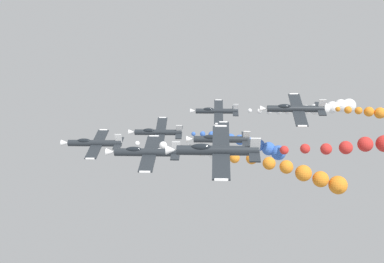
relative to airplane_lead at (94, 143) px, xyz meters
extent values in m
cylinder|color=#23282D|center=(0.01, -0.18, -0.03)|extent=(1.43, 9.00, 1.43)
cone|color=white|center=(0.01, 4.92, -0.03)|extent=(1.35, 1.20, 1.35)
cube|color=#23282D|center=(0.05, -0.58, -0.12)|extent=(8.63, 1.90, 3.53)
cylinder|color=white|center=(-4.23, -0.58, -1.80)|extent=(0.47, 1.40, 0.47)
cylinder|color=white|center=(4.33, -0.58, 1.56)|extent=(0.47, 1.40, 0.47)
cube|color=#23282D|center=(-0.01, -4.18, 0.02)|extent=(3.60, 1.20, 1.56)
cube|color=white|center=(-0.34, -4.28, 0.87)|extent=(0.72, 1.10, 1.54)
ellipsoid|color=black|center=(-0.17, 1.62, 0.43)|extent=(1.00, 2.20, 0.94)
sphere|color=white|center=(0.13, -7.35, -0.04)|extent=(0.84, 0.84, 0.84)
sphere|color=white|center=(0.04, -9.53, -0.10)|extent=(1.03, 1.03, 1.03)
sphere|color=white|center=(0.18, -11.70, -0.31)|extent=(1.31, 1.31, 1.31)
sphere|color=white|center=(0.36, -13.87, -0.60)|extent=(1.66, 1.66, 1.66)
sphere|color=white|center=(0.56, -16.05, -0.94)|extent=(1.61, 1.61, 1.61)
sphere|color=white|center=(0.69, -18.22, -1.25)|extent=(1.89, 1.89, 1.89)
sphere|color=white|center=(1.15, -20.39, -1.77)|extent=(2.25, 2.25, 2.25)
sphere|color=white|center=(1.36, -22.57, -2.22)|extent=(2.30, 2.30, 2.30)
cylinder|color=#23282D|center=(-12.09, -10.97, 0.89)|extent=(1.42, 9.00, 1.42)
cone|color=white|center=(-12.09, -5.87, 0.89)|extent=(1.35, 1.20, 1.35)
cube|color=#23282D|center=(-12.06, -11.37, 0.80)|extent=(8.66, 1.90, 3.46)
cylinder|color=white|center=(-16.35, -11.37, -0.85)|extent=(0.46, 1.40, 0.46)
cylinder|color=white|center=(-7.76, -11.37, 2.44)|extent=(0.46, 1.40, 0.46)
cube|color=#23282D|center=(-12.11, -14.97, 0.94)|extent=(3.61, 1.20, 1.53)
cube|color=white|center=(-12.44, -15.07, 1.79)|extent=(0.70, 1.10, 1.54)
ellipsoid|color=black|center=(-12.27, -9.17, 1.35)|extent=(1.00, 2.20, 0.94)
sphere|color=orange|center=(-12.06, -18.32, 0.97)|extent=(0.85, 0.85, 0.85)
sphere|color=orange|center=(-11.98, -20.67, 0.61)|extent=(1.13, 1.13, 1.13)
sphere|color=orange|center=(-12.17, -23.02, 0.27)|extent=(1.43, 1.43, 1.43)
sphere|color=orange|center=(-12.00, -25.37, 0.17)|extent=(1.58, 1.58, 1.58)
sphere|color=orange|center=(-12.12, -27.72, -0.44)|extent=(1.77, 1.77, 1.77)
sphere|color=orange|center=(-12.12, -30.07, -0.91)|extent=(1.87, 1.87, 1.87)
sphere|color=orange|center=(-11.99, -32.42, -1.77)|extent=(2.25, 2.25, 2.25)
sphere|color=orange|center=(-11.98, -34.77, -2.59)|extent=(2.22, 2.22, 2.22)
sphere|color=orange|center=(-12.03, -37.13, -3.36)|extent=(2.54, 2.54, 2.54)
cylinder|color=#23282D|center=(10.65, -9.47, 0.32)|extent=(1.52, 9.00, 1.52)
cone|color=white|center=(10.65, -4.37, 0.32)|extent=(1.44, 1.20, 1.44)
cube|color=#23282D|center=(10.70, -9.87, 0.24)|extent=(7.89, 1.90, 5.03)
cylinder|color=white|center=(6.80, -9.87, -2.20)|extent=(0.50, 1.40, 0.50)
cylinder|color=white|center=(14.60, -9.87, 2.68)|extent=(0.50, 1.40, 0.50)
cube|color=#23282D|center=(10.62, -13.47, 0.36)|extent=(3.32, 1.20, 2.17)
cube|color=white|center=(10.13, -13.57, 1.14)|extent=(0.97, 1.10, 1.43)
ellipsoid|color=black|center=(10.38, -7.67, 0.74)|extent=(1.05, 2.20, 1.02)
sphere|color=blue|center=(10.57, -16.23, 0.10)|extent=(0.81, 0.81, 0.81)
sphere|color=blue|center=(10.48, -17.99, 0.11)|extent=(1.05, 1.05, 1.05)
sphere|color=blue|center=(10.59, -19.75, -0.04)|extent=(1.36, 1.36, 1.36)
sphere|color=blue|center=(10.40, -21.51, -0.22)|extent=(1.65, 1.65, 1.65)
sphere|color=blue|center=(10.16, -23.27, -0.61)|extent=(1.75, 1.75, 1.75)
sphere|color=blue|center=(9.75, -25.03, -0.85)|extent=(1.97, 1.97, 1.97)
sphere|color=blue|center=(9.57, -26.79, -1.39)|extent=(2.08, 2.08, 2.08)
sphere|color=blue|center=(9.52, -28.55, -1.76)|extent=(2.21, 2.21, 2.21)
sphere|color=blue|center=(9.17, -30.31, -2.36)|extent=(2.51, 2.51, 2.51)
sphere|color=blue|center=(8.58, -32.07, -3.00)|extent=(2.75, 2.75, 2.75)
cylinder|color=#23282D|center=(-0.45, -21.34, 0.89)|extent=(1.51, 9.00, 1.51)
cone|color=white|center=(-0.45, -16.24, 0.89)|extent=(1.44, 1.20, 1.44)
cube|color=#23282D|center=(-0.39, -21.74, 0.80)|extent=(7.92, 1.90, 4.98)
cylinder|color=white|center=(-4.31, -21.74, -1.61)|extent=(0.50, 1.40, 0.50)
cylinder|color=white|center=(3.52, -21.74, 3.22)|extent=(0.50, 1.40, 0.50)
cube|color=#23282D|center=(-0.47, -25.34, 0.93)|extent=(3.33, 1.20, 2.15)
cube|color=white|center=(-0.95, -25.44, 1.71)|extent=(0.96, 1.10, 1.44)
ellipsoid|color=black|center=(-0.71, -19.54, 1.31)|extent=(1.05, 2.20, 1.02)
cylinder|color=#23282D|center=(-23.13, -20.61, 3.38)|extent=(1.49, 9.00, 1.49)
cone|color=white|center=(-23.13, -15.51, 3.38)|extent=(1.42, 1.20, 1.42)
cube|color=#23282D|center=(-23.08, -21.01, 3.29)|extent=(8.16, 1.90, 4.57)
cylinder|color=white|center=(-27.12, -21.01, 1.09)|extent=(0.49, 1.40, 0.49)
cylinder|color=white|center=(-19.05, -21.01, 5.50)|extent=(0.49, 1.40, 0.49)
cube|color=#23282D|center=(-23.16, -24.61, 3.42)|extent=(3.42, 1.20, 1.98)
cube|color=white|center=(-23.59, -24.71, 4.23)|extent=(0.89, 1.10, 1.47)
ellipsoid|color=black|center=(-23.37, -18.81, 3.81)|extent=(1.04, 2.20, 1.00)
sphere|color=red|center=(-23.11, -27.91, 3.50)|extent=(0.97, 0.97, 0.97)
sphere|color=red|center=(-22.86, -30.20, 3.63)|extent=(1.09, 1.09, 1.09)
sphere|color=red|center=(-22.75, -32.50, 3.60)|extent=(1.26, 1.26, 1.26)
sphere|color=red|center=(-22.13, -34.80, 3.67)|extent=(1.49, 1.49, 1.49)
sphere|color=red|center=(-21.54, -37.10, 3.96)|extent=(1.70, 1.70, 1.70)
cylinder|color=#23282D|center=(21.66, -20.65, 3.39)|extent=(1.48, 9.00, 1.48)
cone|color=white|center=(21.66, -15.55, 3.39)|extent=(1.41, 1.20, 1.41)
cube|color=#23282D|center=(21.71, -21.05, 3.30)|extent=(8.24, 1.90, 4.42)
cylinder|color=white|center=(17.63, -21.05, 1.17)|extent=(0.49, 1.40, 0.49)
cylinder|color=white|center=(25.79, -21.05, 5.43)|extent=(0.49, 1.40, 0.49)
cube|color=#23282D|center=(21.64, -24.65, 3.44)|extent=(3.45, 1.20, 1.92)
cube|color=white|center=(21.22, -24.75, 4.25)|extent=(0.87, 1.10, 1.48)
ellipsoid|color=black|center=(21.44, -18.85, 3.83)|extent=(1.03, 2.20, 0.99)
sphere|color=white|center=(21.74, -27.70, 3.52)|extent=(0.93, 0.93, 0.93)
sphere|color=white|center=(22.00, -29.75, 3.40)|extent=(1.04, 1.04, 1.04)
sphere|color=white|center=(22.06, -31.81, 3.38)|extent=(1.35, 1.35, 1.35)
sphere|color=white|center=(22.23, -33.86, 3.44)|extent=(1.57, 1.57, 1.57)
sphere|color=white|center=(22.63, -35.91, 3.51)|extent=(1.71, 1.71, 1.71)
sphere|color=white|center=(23.23, -37.97, 3.65)|extent=(2.00, 2.00, 2.00)
sphere|color=white|center=(23.65, -40.02, 3.55)|extent=(2.14, 2.14, 2.14)
sphere|color=white|center=(24.27, -42.07, 3.62)|extent=(2.34, 2.34, 2.34)
sphere|color=white|center=(24.95, -44.13, 3.76)|extent=(2.55, 2.55, 2.55)
sphere|color=white|center=(25.80, -46.18, 3.94)|extent=(2.70, 2.70, 2.70)
sphere|color=white|center=(26.72, -48.23, 4.25)|extent=(2.89, 2.89, 2.89)
sphere|color=white|center=(27.71, -50.29, 4.20)|extent=(3.15, 3.15, 3.15)
cylinder|color=#23282D|center=(-0.15, -33.24, 5.94)|extent=(1.49, 9.00, 1.49)
cone|color=white|center=(-0.15, -28.14, 5.94)|extent=(1.42, 1.20, 1.42)
cube|color=#23282D|center=(-0.10, -33.64, 5.85)|extent=(8.16, 1.90, 4.57)
cylinder|color=white|center=(-4.14, -33.64, 3.65)|extent=(0.49, 1.40, 0.49)
cylinder|color=white|center=(3.94, -33.64, 8.06)|extent=(0.49, 1.40, 0.49)
cube|color=#23282D|center=(-0.17, -37.24, 5.98)|extent=(3.42, 1.20, 1.98)
cube|color=white|center=(-0.61, -37.34, 6.79)|extent=(0.89, 1.10, 1.47)
ellipsoid|color=black|center=(-0.38, -31.44, 6.37)|extent=(1.04, 2.20, 1.00)
sphere|color=orange|center=(-0.29, -39.94, 5.94)|extent=(0.81, 0.81, 0.81)
sphere|color=orange|center=(0.01, -41.64, 5.79)|extent=(1.20, 1.20, 1.20)
sphere|color=orange|center=(0.11, -43.34, 5.68)|extent=(1.20, 1.20, 1.20)
sphere|color=orange|center=(0.27, -45.04, 5.50)|extent=(1.59, 1.59, 1.59)
sphere|color=orange|center=(0.17, -46.74, 5.31)|extent=(1.82, 1.82, 1.82)
camera|label=1|loc=(-69.15, -20.35, 12.20)|focal=39.72mm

